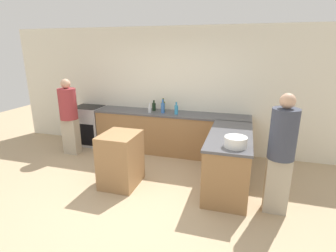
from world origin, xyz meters
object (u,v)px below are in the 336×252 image
(wine_bottle_dark, at_px, (154,106))
(person_at_peninsula, at_px, (281,151))
(person_by_range, at_px, (69,115))
(island_table, at_px, (121,159))
(mixing_bowl, at_px, (236,142))
(range_oven, at_px, (90,125))
(olive_oil_bottle, at_px, (163,106))
(vinegar_bottle_clear, at_px, (150,109))
(dish_soap_bottle, at_px, (176,109))
(water_bottle_blue, at_px, (163,108))

(wine_bottle_dark, distance_m, person_at_peninsula, 3.04)
(wine_bottle_dark, height_order, person_by_range, person_by_range)
(island_table, xyz_separation_m, mixing_bowl, (1.85, -0.09, 0.54))
(range_oven, xyz_separation_m, person_by_range, (-0.05, -0.66, 0.42))
(olive_oil_bottle, bearing_deg, vinegar_bottle_clear, -136.63)
(island_table, distance_m, vinegar_bottle_clear, 1.57)
(olive_oil_bottle, relative_size, person_by_range, 0.18)
(olive_oil_bottle, bearing_deg, person_at_peninsula, -38.69)
(person_at_peninsula, bearing_deg, dish_soap_bottle, 139.61)
(olive_oil_bottle, distance_m, wine_bottle_dark, 0.23)
(island_table, height_order, water_bottle_blue, water_bottle_blue)
(range_oven, xyz_separation_m, dish_soap_bottle, (2.18, -0.09, 0.56))
(water_bottle_blue, relative_size, person_at_peninsula, 0.17)
(olive_oil_bottle, distance_m, water_bottle_blue, 0.16)
(mixing_bowl, height_order, vinegar_bottle_clear, vinegar_bottle_clear)
(island_table, distance_m, person_by_range, 1.96)
(vinegar_bottle_clear, bearing_deg, range_oven, 175.38)
(water_bottle_blue, xyz_separation_m, person_by_range, (-1.92, -0.60, -0.15))
(vinegar_bottle_clear, relative_size, person_by_range, 0.13)
(olive_oil_bottle, relative_size, vinegar_bottle_clear, 1.34)
(vinegar_bottle_clear, height_order, dish_soap_bottle, dish_soap_bottle)
(mixing_bowl, relative_size, wine_bottle_dark, 1.39)
(mixing_bowl, relative_size, dish_soap_bottle, 1.23)
(person_by_range, bearing_deg, water_bottle_blue, 17.26)
(vinegar_bottle_clear, relative_size, person_at_peninsula, 0.13)
(olive_oil_bottle, xyz_separation_m, wine_bottle_dark, (-0.22, 0.02, -0.02))
(range_oven, bearing_deg, mixing_bowl, -25.96)
(olive_oil_bottle, relative_size, wine_bottle_dark, 1.26)
(dish_soap_bottle, bearing_deg, water_bottle_blue, 174.76)
(island_table, height_order, mixing_bowl, mixing_bowl)
(island_table, bearing_deg, water_bottle_blue, 80.59)
(person_at_peninsula, bearing_deg, vinegar_bottle_clear, 147.62)
(dish_soap_bottle, bearing_deg, wine_bottle_dark, 160.55)
(mixing_bowl, relative_size, person_by_range, 0.19)
(mixing_bowl, xyz_separation_m, water_bottle_blue, (-1.59, 1.63, 0.04))
(person_at_peninsula, bearing_deg, wine_bottle_dark, 143.66)
(range_oven, xyz_separation_m, olive_oil_bottle, (1.84, 0.09, 0.57))
(island_table, xyz_separation_m, wine_bottle_dark, (-0.01, 1.71, 0.55))
(island_table, relative_size, dish_soap_bottle, 3.50)
(mixing_bowl, bearing_deg, vinegar_bottle_clear, 140.11)
(mixing_bowl, xyz_separation_m, person_at_peninsula, (0.60, -0.00, -0.07))
(vinegar_bottle_clear, xyz_separation_m, person_at_peninsula, (2.46, -1.56, -0.08))
(olive_oil_bottle, height_order, person_by_range, person_by_range)
(mixing_bowl, bearing_deg, dish_soap_bottle, 128.79)
(dish_soap_bottle, distance_m, person_at_peninsula, 2.48)
(mixing_bowl, distance_m, olive_oil_bottle, 2.41)
(wine_bottle_dark, distance_m, person_by_range, 1.83)
(island_table, distance_m, person_at_peninsula, 2.49)
(water_bottle_blue, bearing_deg, mixing_bowl, -45.65)
(person_at_peninsula, bearing_deg, olive_oil_bottle, 141.31)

